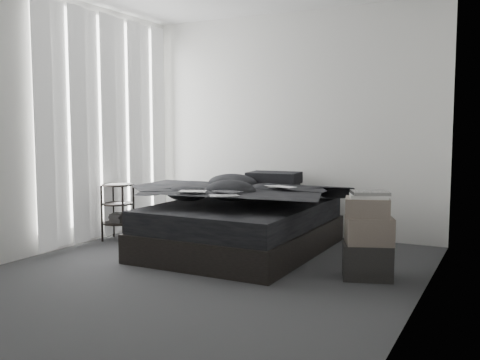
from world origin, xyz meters
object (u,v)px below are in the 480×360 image
at_px(bed, 242,237).
at_px(box_lower, 367,261).
at_px(laptop, 277,180).
at_px(side_stand, 118,212).

height_order(bed, box_lower, box_lower).
xyz_separation_m(laptop, side_stand, (-1.85, -0.21, -0.43)).
bearing_deg(box_lower, bed, 163.03).
bearing_deg(box_lower, side_stand, 174.71).
height_order(laptop, side_stand, laptop).
distance_m(laptop, side_stand, 1.91).
bearing_deg(laptop, side_stand, -155.23).
xyz_separation_m(side_stand, box_lower, (2.88, -0.27, -0.16)).
distance_m(bed, box_lower, 1.46).
relative_size(bed, side_stand, 3.24).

